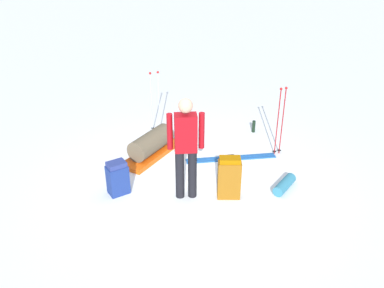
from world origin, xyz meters
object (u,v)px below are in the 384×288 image
object	(u,v)px
ski_poles_planted_far	(280,118)
skier_standing	(186,144)
sleeping_mat_rolled	(284,185)
backpack_large_dark	(118,178)
backpack_bright	(229,178)
thermos_bottle	(254,126)
ski_pair_near	(231,158)
gear_sled	(151,145)
ski_poles_planted_near	(155,99)

from	to	relation	value
ski_poles_planted_far	skier_standing	bearing A→B (deg)	31.29
ski_poles_planted_far	sleeping_mat_rolled	distance (m)	1.41
backpack_large_dark	sleeping_mat_rolled	bearing A→B (deg)	174.03
skier_standing	backpack_large_dark	world-z (taller)	skier_standing
backpack_large_dark	ski_poles_planted_far	size ratio (longest dim) A/B	0.43
backpack_bright	ski_poles_planted_far	world-z (taller)	ski_poles_planted_far
sleeping_mat_rolled	thermos_bottle	xyz separation A→B (m)	(-0.09, -2.21, 0.04)
skier_standing	thermos_bottle	distance (m)	2.90
skier_standing	backpack_large_dark	size ratio (longest dim) A/B	2.92
backpack_large_dark	ski_pair_near	bearing A→B (deg)	-157.94
backpack_large_dark	sleeping_mat_rolled	xyz separation A→B (m)	(-2.74, 0.29, -0.19)
backpack_large_dark	ski_poles_planted_far	bearing A→B (deg)	-163.00
backpack_large_dark	backpack_bright	xyz separation A→B (m)	(-1.77, 0.36, 0.07)
backpack_bright	sleeping_mat_rolled	distance (m)	1.01
sleeping_mat_rolled	backpack_large_dark	bearing A→B (deg)	-5.97
ski_pair_near	backpack_bright	bearing A→B (deg)	74.96
gear_sled	ski_poles_planted_near	bearing A→B (deg)	-98.10
ski_poles_planted_far	sleeping_mat_rolled	xyz separation A→B (m)	(0.28, 1.21, -0.66)
sleeping_mat_rolled	thermos_bottle	bearing A→B (deg)	-92.31
ski_poles_planted_near	ski_poles_planted_far	world-z (taller)	ski_poles_planted_far
ski_pair_near	sleeping_mat_rolled	distance (m)	1.31
ski_poles_planted_near	gear_sled	size ratio (longest dim) A/B	0.96
skier_standing	ski_poles_planted_far	world-z (taller)	skier_standing
ski_pair_near	backpack_bright	world-z (taller)	backpack_bright
sleeping_mat_rolled	gear_sled	bearing A→B (deg)	-34.50
backpack_large_dark	sleeping_mat_rolled	distance (m)	2.76
skier_standing	gear_sled	size ratio (longest dim) A/B	1.25
thermos_bottle	backpack_large_dark	bearing A→B (deg)	34.17
ski_pair_near	ski_poles_planted_far	world-z (taller)	ski_poles_planted_far
backpack_large_dark	sleeping_mat_rolled	size ratio (longest dim) A/B	1.06
backpack_bright	backpack_large_dark	bearing A→B (deg)	-11.45
ski_poles_planted_far	backpack_bright	bearing A→B (deg)	45.74
skier_standing	ski_pair_near	distance (m)	1.76
sleeping_mat_rolled	backpack_bright	bearing A→B (deg)	4.23
backpack_bright	ski_poles_planted_far	bearing A→B (deg)	-134.26
ski_pair_near	ski_poles_planted_near	world-z (taller)	ski_poles_planted_near
backpack_large_dark	ski_poles_planted_near	bearing A→B (deg)	-108.31
skier_standing	thermos_bottle	xyz separation A→B (m)	(-1.74, -2.17, -0.82)
gear_sled	sleeping_mat_rolled	world-z (taller)	gear_sled
backpack_large_dark	thermos_bottle	xyz separation A→B (m)	(-2.83, -1.92, -0.15)
skier_standing	ski_poles_planted_near	bearing A→B (deg)	-82.80
skier_standing	ski_poles_planted_far	size ratio (longest dim) A/B	1.25
ski_poles_planted_far	sleeping_mat_rolled	bearing A→B (deg)	77.13
backpack_large_dark	thermos_bottle	bearing A→B (deg)	-145.83
thermos_bottle	backpack_bright	bearing A→B (deg)	65.05
ski_poles_planted_near	sleeping_mat_rolled	bearing A→B (deg)	127.19
backpack_large_dark	gear_sled	distance (m)	1.33
sleeping_mat_rolled	thermos_bottle	size ratio (longest dim) A/B	2.12
ski_poles_planted_near	ski_poles_planted_far	xyz separation A→B (m)	(-2.25, 1.39, 0.02)
ski_pair_near	backpack_large_dark	xyz separation A→B (m)	(2.09, 0.85, 0.27)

